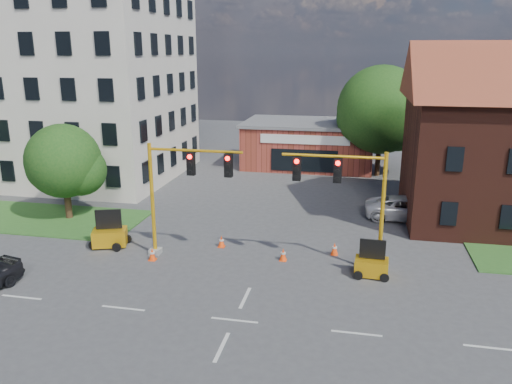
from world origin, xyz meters
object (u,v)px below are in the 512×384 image
Objects in this scene: trailer_east at (371,265)px; trailer_west at (110,235)px; pickup_white at (407,208)px; signal_mast_east at (349,196)px; signal_mast_west at (181,187)px.

trailer_west is at bearing 179.45° from trailer_east.
trailer_east is 9.68m from pickup_white.
signal_mast_east is 2.89× the size of trailer_west.
signal_mast_west reaches higher than trailer_west.
signal_mast_west reaches higher than trailer_east.
trailer_west is at bearing 173.64° from signal_mast_west.
trailer_west is at bearing 177.79° from signal_mast_east.
signal_mast_west is at bearing -179.42° from trailer_east.
signal_mast_west is 3.37× the size of trailer_east.
signal_mast_east is 10.13m from pickup_white.
pickup_white is (17.06, 8.35, 0.11)m from trailer_west.
signal_mast_east is at bearing 157.67° from pickup_white.
trailer_east is 0.33× the size of pickup_white.
signal_mast_west is 8.71m from signal_mast_east.
trailer_east is (14.59, -1.00, -0.08)m from trailer_west.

